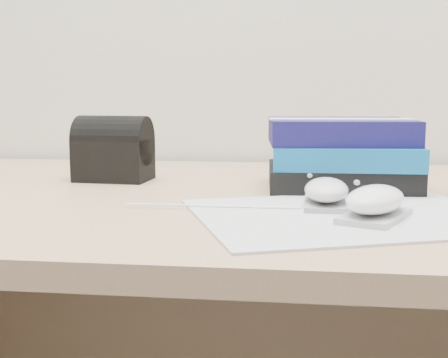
# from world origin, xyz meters

# --- Properties ---
(desk) EXTENTS (1.60, 0.80, 0.73)m
(desk) POSITION_xyz_m (0.00, 1.64, 0.50)
(desk) COLOR tan
(desk) RESTS_ON ground
(mousepad) EXTENTS (0.45, 0.41, 0.00)m
(mousepad) POSITION_xyz_m (0.04, 1.42, 0.73)
(mousepad) COLOR #9F9FA8
(mousepad) RESTS_ON desk
(mouse_rear) EXTENTS (0.06, 0.11, 0.04)m
(mouse_rear) POSITION_xyz_m (0.01, 1.47, 0.75)
(mouse_rear) COLOR #949496
(mouse_rear) RESTS_ON mousepad
(mouse_front) EXTENTS (0.10, 0.13, 0.05)m
(mouse_front) POSITION_xyz_m (0.07, 1.39, 0.75)
(mouse_front) COLOR #AAABAD
(mouse_front) RESTS_ON mousepad
(usb_cable) EXTENTS (0.23, 0.00, 0.00)m
(usb_cable) POSITION_xyz_m (-0.13, 1.44, 0.73)
(usb_cable) COLOR white
(usb_cable) RESTS_ON mousepad
(book_stack) EXTENTS (0.24, 0.20, 0.11)m
(book_stack) POSITION_xyz_m (0.04, 1.64, 0.78)
(book_stack) COLOR black
(book_stack) RESTS_ON desk
(pouch) EXTENTS (0.13, 0.09, 0.11)m
(pouch) POSITION_xyz_m (-0.34, 1.68, 0.78)
(pouch) COLOR black
(pouch) RESTS_ON desk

